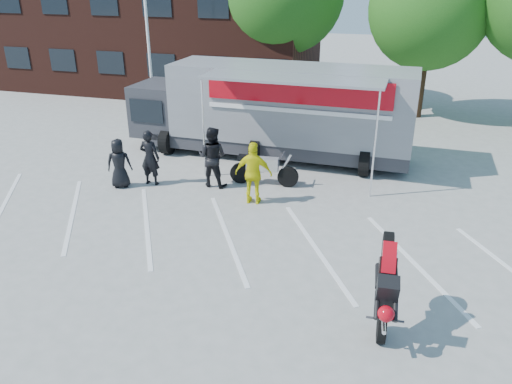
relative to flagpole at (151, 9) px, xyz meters
The scene contains 12 objects.
ground 12.83m from the flagpole, 58.02° to the right, with size 100.00×100.00×0.00m, color #A4A49F.
parking_bay_lines 12.06m from the flagpole, 55.25° to the right, with size 18.00×5.00×0.01m, color white.
office_building 8.97m from the flagpole, 115.15° to the left, with size 18.00×8.00×7.00m, color #3E1B14.
flagpole is the anchor object (origin of this frame).
tree_mid 12.31m from the flagpole, 23.97° to the left, with size 5.44×5.44×7.68m.
transporter_truck 8.33m from the flagpole, 21.79° to the right, with size 10.74×5.17×3.42m, color gray, non-canonical shape.
parked_motorcycle 9.77m from the flagpole, 39.67° to the right, with size 0.78×2.33×1.22m, color silver, non-canonical shape.
stunt_bike_rider 16.33m from the flagpole, 47.07° to the right, with size 0.85×1.80×2.12m, color black, non-canonical shape.
spectator_leather_a 8.27m from the flagpole, 73.75° to the right, with size 0.79×0.52×1.62m, color black.
spectator_leather_b 8.06m from the flagpole, 65.84° to the right, with size 0.67×0.44×1.84m, color black.
spectator_leather_c 8.62m from the flagpole, 50.49° to the right, with size 0.97×0.75×1.99m, color black.
spectator_hivis 10.25m from the flagpole, 46.15° to the right, with size 1.13×0.47×1.92m, color yellow.
Camera 1 is at (4.25, -10.03, 6.46)m, focal length 35.00 mm.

